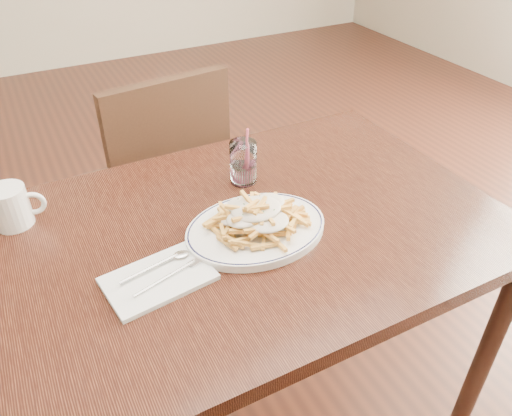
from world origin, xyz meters
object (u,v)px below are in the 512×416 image
chair_far (163,178)px  water_glass (243,165)px  table (247,249)px  fries_plate (256,229)px  loaded_fries (256,213)px  coffee_mug (11,207)px

chair_far → water_glass: bearing=-80.0°
table → fries_plate: fries_plate is taller
chair_far → loaded_fries: bearing=-89.1°
chair_far → fries_plate: bearing=-89.1°
fries_plate → loaded_fries: 0.04m
fries_plate → chair_far: bearing=90.9°
table → chair_far: size_ratio=1.32×
chair_far → water_glass: (0.09, -0.48, 0.28)m
water_glass → coffee_mug: (-0.55, 0.08, -0.00)m
chair_far → loaded_fries: (0.01, -0.70, 0.29)m
table → loaded_fries: bearing=-85.4°
table → chair_far: bearing=90.7°
loaded_fries → coffee_mug: (-0.48, 0.29, -0.01)m
table → loaded_fries: 0.14m
water_glass → loaded_fries: bearing=-109.1°
loaded_fries → fries_plate: bearing=-29.3°
chair_far → loaded_fries: 0.75m
fries_plate → coffee_mug: coffee_mug is taller
water_glass → table: bearing=-114.3°
table → water_glass: (0.08, 0.17, 0.13)m
table → coffee_mug: coffee_mug is taller
fries_plate → coffee_mug: 0.56m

